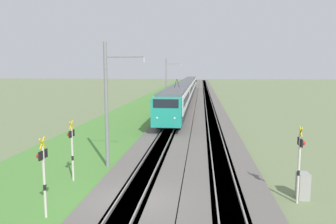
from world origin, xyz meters
The scene contains 13 objects.
ground_plane centered at (0.00, 0.00, 0.00)m, with size 400.00×400.00×0.00m, color #6B7A51.
ballast_main centered at (50.00, 0.00, 0.15)m, with size 240.00×4.40×0.30m.
ballast_adjacent centered at (50.00, -4.46, 0.15)m, with size 240.00×4.40×0.30m.
track_main centered at (50.00, 0.00, 0.16)m, with size 240.00×1.57×0.45m.
track_adjacent centered at (50.00, -4.46, 0.16)m, with size 240.00×1.57×0.45m.
grass_verge centered at (50.00, 6.04, 0.06)m, with size 240.00×8.28×0.12m.
passenger_train centered at (54.79, 0.00, 2.33)m, with size 79.36×2.92×5.00m.
crossing_signal_near centered at (-1.75, 3.26, 2.16)m, with size 0.70×0.23×3.53m.
crossing_signal_far centered at (1.11, -7.76, 2.24)m, with size 0.70×0.23×3.67m.
crossing_signal_aux centered at (2.77, 3.89, 2.13)m, with size 0.70×0.23×3.50m.
catenary_mast_near centered at (5.59, 2.65, 4.11)m, with size 0.22×2.56×7.95m.
catenary_mast_mid centered at (40.64, 2.66, 4.18)m, with size 0.22×2.56×8.09m.
equipment_cabinet centered at (1.72, -8.17, 0.65)m, with size 0.74×0.52×1.29m.
Camera 1 is at (-14.21, -3.18, 6.28)m, focal length 35.00 mm.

